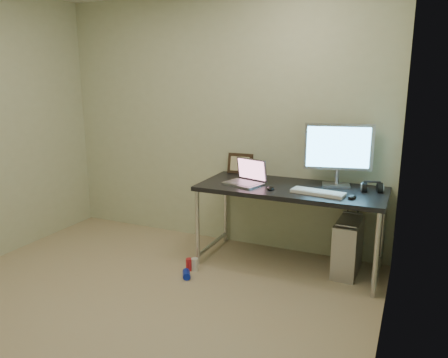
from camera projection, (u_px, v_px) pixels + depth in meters
The scene contains 18 objects.
floor at pixel (119, 318), 3.17m from camera, with size 3.50×3.50×0.00m, color tan.
wall_back at pixel (219, 123), 4.44m from camera, with size 3.50×0.02×2.50m, color beige.
wall_right at pixel (390, 171), 2.19m from camera, with size 0.02×3.50×2.50m, color beige.
desk at pixel (291, 195), 3.91m from camera, with size 1.64×0.72×0.75m.
tower_computer at pixel (348, 247), 3.85m from camera, with size 0.21×0.47×0.51m.
cable_a at pixel (347, 221), 4.06m from camera, with size 0.01×0.01×0.70m, color black.
cable_b at pixel (357, 225), 4.01m from camera, with size 0.01×0.01×0.72m, color black.
can_red at pixel (189, 264), 3.94m from camera, with size 0.06×0.06×0.11m, color red.
can_white at pixel (195, 264), 3.93m from camera, with size 0.06×0.06×0.12m, color silver.
can_blue at pixel (186, 274), 3.79m from camera, with size 0.06×0.06×0.12m, color #0C22C2.
laptop at pixel (246, 178), 3.99m from camera, with size 0.39×0.35×0.23m.
monitor at pixel (338, 150), 3.85m from camera, with size 0.59×0.22×0.56m.
keyboard at pixel (318, 192), 3.65m from camera, with size 0.45×0.15×0.03m, color silver.
mouse_right at pixel (352, 196), 3.53m from camera, with size 0.07×0.11×0.04m, color black.
mouse_left at pixel (270, 187), 3.80m from camera, with size 0.06×0.10×0.03m, color black.
headphones at pixel (372, 188), 3.72m from camera, with size 0.19×0.11×0.12m.
picture_frame at pixel (240, 164), 4.39m from camera, with size 0.26×0.03×0.21m, color black.
webcam at pixel (253, 167), 4.28m from camera, with size 0.04×0.04×0.12m.
Camera 1 is at (1.86, -2.29, 1.72)m, focal length 35.00 mm.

